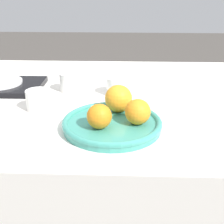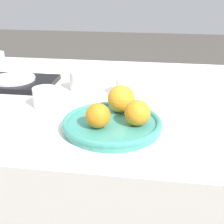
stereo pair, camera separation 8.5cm
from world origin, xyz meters
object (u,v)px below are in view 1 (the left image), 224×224
at_px(orange_0, 138,112).
at_px(cup_3, 70,82).
at_px(cup_1, 118,86).
at_px(orange_2, 118,99).
at_px(serving_tray, 0,86).
at_px(orange_1, 99,116).
at_px(cup_0, 39,100).
at_px(fruit_platter, 112,124).

xyz_separation_m(orange_0, cup_3, (-0.24, 0.32, -0.02)).
xyz_separation_m(orange_0, cup_1, (-0.06, 0.28, -0.02)).
distance_m(orange_2, cup_3, 0.30).
relative_size(serving_tray, cup_3, 4.26).
bearing_deg(orange_1, cup_0, 141.46).
bearing_deg(cup_3, cup_0, -110.93).
xyz_separation_m(cup_0, cup_1, (0.25, 0.15, -0.00)).
distance_m(fruit_platter, cup_0, 0.27).
xyz_separation_m(fruit_platter, cup_0, (-0.24, 0.13, 0.02)).
distance_m(fruit_platter, orange_1, 0.06).
relative_size(orange_1, orange_2, 0.82).
bearing_deg(cup_1, orange_2, -88.04).
relative_size(orange_0, cup_0, 0.90).
xyz_separation_m(orange_1, serving_tray, (-0.41, 0.36, -0.04)).
xyz_separation_m(orange_1, orange_2, (0.05, 0.11, 0.01)).
height_order(cup_0, cup_3, cup_3).
height_order(orange_2, serving_tray, orange_2).
bearing_deg(cup_3, orange_1, -68.58).
bearing_deg(orange_2, orange_1, -112.95).
bearing_deg(cup_0, fruit_platter, -28.21).
height_order(orange_0, orange_1, orange_0).
relative_size(orange_1, serving_tray, 0.21).
bearing_deg(orange_1, orange_0, 16.51).
bearing_deg(fruit_platter, cup_1, 88.07).
bearing_deg(orange_0, orange_2, 122.87).
relative_size(fruit_platter, cup_1, 3.47).
relative_size(orange_2, cup_3, 1.10).
distance_m(orange_0, orange_2, 0.10).
xyz_separation_m(fruit_platter, cup_3, (-0.17, 0.31, 0.02)).
height_order(cup_0, cup_1, same).
distance_m(orange_1, orange_2, 0.12).
distance_m(fruit_platter, cup_3, 0.35).
bearing_deg(fruit_platter, orange_0, -4.96).
height_order(serving_tray, cup_0, cup_0).
distance_m(cup_1, cup_3, 0.18).
xyz_separation_m(orange_0, cup_0, (-0.31, 0.13, -0.02)).
xyz_separation_m(fruit_platter, orange_2, (0.02, 0.08, 0.05)).
xyz_separation_m(orange_0, serving_tray, (-0.51, 0.33, -0.04)).
bearing_deg(orange_1, fruit_platter, 48.59).
height_order(orange_1, orange_2, orange_2).
height_order(orange_1, cup_1, orange_1).
height_order(fruit_platter, orange_2, orange_2).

